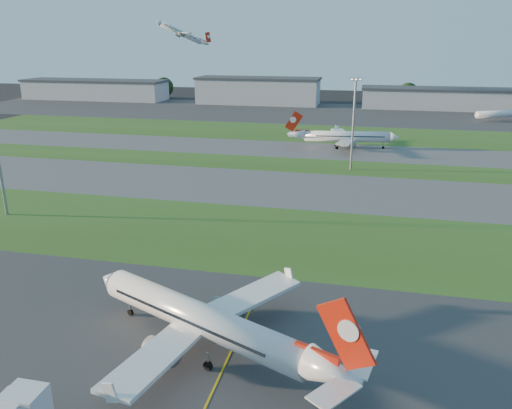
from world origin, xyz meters
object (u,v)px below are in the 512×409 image
(airliner_parked, at_px, (202,320))
(airliner_taxiing, at_px, (346,137))
(light_mast_centre, at_px, (354,118))
(mini_jet_near, at_px, (501,114))

(airliner_parked, relative_size, airliner_taxiing, 0.97)
(airliner_taxiing, relative_size, light_mast_centre, 1.39)
(airliner_taxiing, height_order, mini_jet_near, airliner_taxiing)
(airliner_parked, bearing_deg, airliner_taxiing, 109.12)
(airliner_taxiing, height_order, light_mast_centre, light_mast_centre)
(airliner_parked, distance_m, mini_jet_near, 216.25)
(mini_jet_near, distance_m, light_mast_centre, 126.45)
(airliner_parked, xyz_separation_m, light_mast_centre, (13.43, 93.41, 10.75))
(airliner_parked, distance_m, light_mast_centre, 94.98)
(airliner_taxiing, xyz_separation_m, mini_jet_near, (66.90, 78.15, -0.66))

